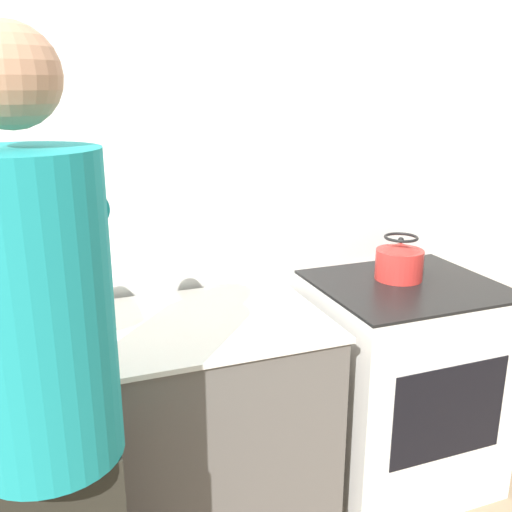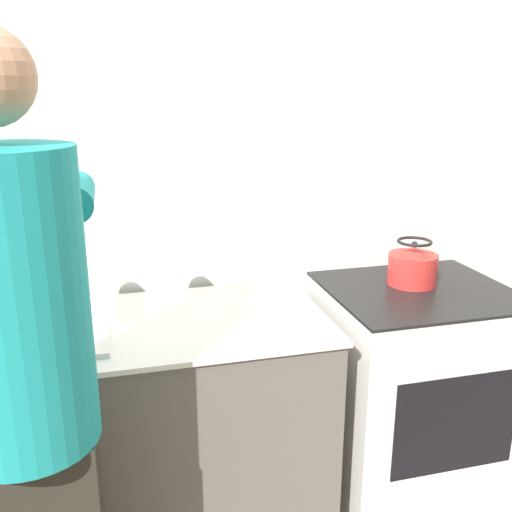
# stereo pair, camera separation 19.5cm
# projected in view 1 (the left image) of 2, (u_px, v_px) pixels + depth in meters

# --- Properties ---
(wall_back) EXTENTS (8.00, 0.05, 2.60)m
(wall_back) POSITION_uv_depth(u_px,v_px,m) (169.00, 188.00, 2.28)
(wall_back) COLOR silver
(wall_back) RESTS_ON ground_plane
(counter) EXTENTS (1.73, 0.67, 0.88)m
(counter) POSITION_uv_depth(u_px,v_px,m) (91.00, 451.00, 2.03)
(counter) COLOR #5B5651
(counter) RESTS_ON ground_plane
(oven) EXTENTS (0.73, 0.65, 0.91)m
(oven) POSITION_uv_depth(u_px,v_px,m) (400.00, 383.00, 2.47)
(oven) COLOR silver
(oven) RESTS_ON ground_plane
(person) EXTENTS (0.38, 0.62, 1.81)m
(person) POSITION_uv_depth(u_px,v_px,m) (46.00, 400.00, 1.33)
(person) COLOR #27251E
(person) RESTS_ON ground_plane
(cutting_board) EXTENTS (0.35, 0.25, 0.02)m
(cutting_board) POSITION_uv_depth(u_px,v_px,m) (53.00, 354.00, 1.77)
(cutting_board) COLOR silver
(cutting_board) RESTS_ON counter
(knife) EXTENTS (0.20, 0.05, 0.01)m
(knife) POSITION_uv_depth(u_px,v_px,m) (49.00, 352.00, 1.76)
(knife) COLOR silver
(knife) RESTS_ON cutting_board
(kettle) EXTENTS (0.20, 0.20, 0.19)m
(kettle) POSITION_uv_depth(u_px,v_px,m) (399.00, 261.00, 2.38)
(kettle) COLOR red
(kettle) RESTS_ON oven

